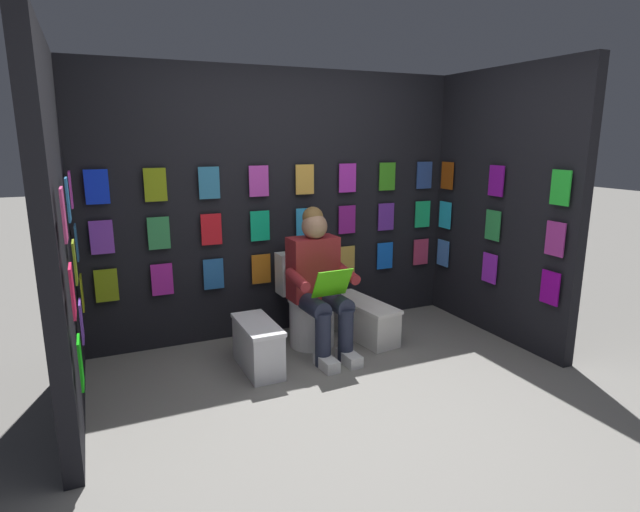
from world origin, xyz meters
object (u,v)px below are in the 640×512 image
Objects in this scene: toilet at (308,306)px; person_reading at (319,281)px; comic_longbox_far at (258,346)px; comic_longbox_near at (363,319)px.

person_reading reaches higher than toilet.
comic_longbox_far is at bearing 29.56° from toilet.
toilet reaches higher than comic_longbox_far.
toilet is 0.65× the size of person_reading.
toilet is 1.31× the size of comic_longbox_far.
comic_longbox_near is 1.34× the size of comic_longbox_far.
toilet is at bearing -19.83° from comic_longbox_near.
person_reading is at bearing 89.66° from toilet.
comic_longbox_near is 1.08m from comic_longbox_far.
person_reading is 0.66m from comic_longbox_near.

